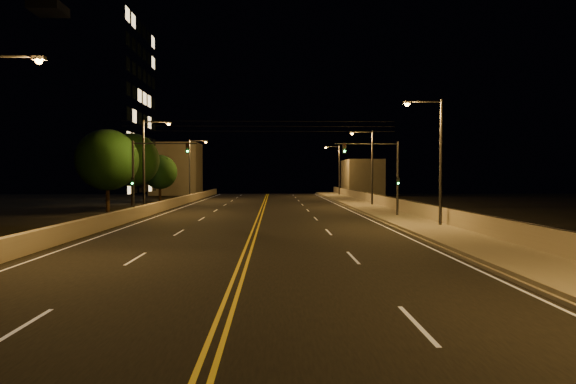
{
  "coord_description": "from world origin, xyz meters",
  "views": [
    {
      "loc": [
        1.21,
        -9.37,
        3.46
      ],
      "look_at": [
        2.0,
        18.0,
        2.5
      ],
      "focal_mm": 30.0,
      "sensor_mm": 36.0,
      "label": 1
    }
  ],
  "objects_px": {
    "streetlight_6": "(192,165)",
    "tree_1": "(132,160)",
    "traffic_signal_left": "(146,170)",
    "tree_0": "(107,160)",
    "streetlight_1": "(436,154)",
    "building_tower": "(50,108)",
    "streetlight_3": "(337,167)",
    "streetlight_5": "(147,160)",
    "tree_2": "(160,172)",
    "traffic_signal_right": "(385,170)",
    "streetlight_2": "(369,163)"
  },
  "relations": [
    {
      "from": "streetlight_1",
      "to": "building_tower",
      "type": "distance_m",
      "value": 52.73
    },
    {
      "from": "streetlight_2",
      "to": "tree_1",
      "type": "height_order",
      "value": "tree_1"
    },
    {
      "from": "streetlight_2",
      "to": "streetlight_3",
      "type": "relative_size",
      "value": 1.0
    },
    {
      "from": "streetlight_2",
      "to": "building_tower",
      "type": "bearing_deg",
      "value": 162.46
    },
    {
      "from": "streetlight_3",
      "to": "tree_1",
      "type": "relative_size",
      "value": 1.0
    },
    {
      "from": "traffic_signal_left",
      "to": "tree_0",
      "type": "xyz_separation_m",
      "value": [
        -5.59,
        7.58,
        1.01
      ]
    },
    {
      "from": "streetlight_1",
      "to": "building_tower",
      "type": "bearing_deg",
      "value": 139.47
    },
    {
      "from": "tree_1",
      "to": "streetlight_5",
      "type": "bearing_deg",
      "value": -68.73
    },
    {
      "from": "tree_2",
      "to": "building_tower",
      "type": "bearing_deg",
      "value": -179.62
    },
    {
      "from": "streetlight_1",
      "to": "traffic_signal_right",
      "type": "relative_size",
      "value": 1.35
    },
    {
      "from": "streetlight_3",
      "to": "building_tower",
      "type": "distance_m",
      "value": 42.62
    },
    {
      "from": "streetlight_2",
      "to": "building_tower",
      "type": "distance_m",
      "value": 42.27
    },
    {
      "from": "streetlight_3",
      "to": "traffic_signal_right",
      "type": "bearing_deg",
      "value": -92.14
    },
    {
      "from": "traffic_signal_right",
      "to": "tree_0",
      "type": "xyz_separation_m",
      "value": [
        -24.39,
        7.58,
        1.01
      ]
    },
    {
      "from": "streetlight_5",
      "to": "streetlight_6",
      "type": "relative_size",
      "value": 1.0
    },
    {
      "from": "streetlight_5",
      "to": "tree_1",
      "type": "bearing_deg",
      "value": 111.27
    },
    {
      "from": "streetlight_2",
      "to": "streetlight_6",
      "type": "distance_m",
      "value": 25.34
    },
    {
      "from": "tree_0",
      "to": "tree_2",
      "type": "relative_size",
      "value": 1.26
    },
    {
      "from": "building_tower",
      "to": "tree_0",
      "type": "bearing_deg",
      "value": -53.69
    },
    {
      "from": "streetlight_6",
      "to": "traffic_signal_left",
      "type": "xyz_separation_m",
      "value": [
        1.09,
        -27.38,
        -0.95
      ]
    },
    {
      "from": "streetlight_3",
      "to": "tree_0",
      "type": "height_order",
      "value": "streetlight_3"
    },
    {
      "from": "streetlight_6",
      "to": "traffic_signal_right",
      "type": "height_order",
      "value": "streetlight_6"
    },
    {
      "from": "traffic_signal_right",
      "to": "tree_1",
      "type": "height_order",
      "value": "tree_1"
    },
    {
      "from": "streetlight_1",
      "to": "streetlight_3",
      "type": "bearing_deg",
      "value": 90.0
    },
    {
      "from": "building_tower",
      "to": "traffic_signal_left",
      "type": "bearing_deg",
      "value": -53.66
    },
    {
      "from": "building_tower",
      "to": "traffic_signal_right",
      "type": "bearing_deg",
      "value": -34.6
    },
    {
      "from": "streetlight_6",
      "to": "streetlight_2",
      "type": "bearing_deg",
      "value": -32.4
    },
    {
      "from": "streetlight_3",
      "to": "streetlight_2",
      "type": "bearing_deg",
      "value": -90.0
    },
    {
      "from": "traffic_signal_right",
      "to": "tree_0",
      "type": "relative_size",
      "value": 0.79
    },
    {
      "from": "building_tower",
      "to": "tree_1",
      "type": "height_order",
      "value": "building_tower"
    },
    {
      "from": "tree_1",
      "to": "tree_2",
      "type": "bearing_deg",
      "value": 82.29
    },
    {
      "from": "streetlight_6",
      "to": "tree_1",
      "type": "bearing_deg",
      "value": -119.02
    },
    {
      "from": "tree_1",
      "to": "tree_2",
      "type": "height_order",
      "value": "tree_1"
    },
    {
      "from": "streetlight_5",
      "to": "streetlight_6",
      "type": "bearing_deg",
      "value": 90.0
    },
    {
      "from": "tree_1",
      "to": "tree_0",
      "type": "bearing_deg",
      "value": -86.05
    },
    {
      "from": "building_tower",
      "to": "tree_1",
      "type": "xyz_separation_m",
      "value": [
        13.06,
        -8.35,
        -7.08
      ]
    },
    {
      "from": "traffic_signal_left",
      "to": "tree_2",
      "type": "height_order",
      "value": "tree_2"
    },
    {
      "from": "streetlight_6",
      "to": "tree_0",
      "type": "distance_m",
      "value": 20.3
    },
    {
      "from": "streetlight_3",
      "to": "tree_0",
      "type": "distance_m",
      "value": 41.5
    },
    {
      "from": "traffic_signal_right",
      "to": "building_tower",
      "type": "xyz_separation_m",
      "value": [
        -38.17,
        26.33,
        8.42
      ]
    },
    {
      "from": "streetlight_2",
      "to": "streetlight_5",
      "type": "xyz_separation_m",
      "value": [
        -21.39,
        -9.21,
        0.0
      ]
    },
    {
      "from": "traffic_signal_left",
      "to": "tree_0",
      "type": "relative_size",
      "value": 0.79
    },
    {
      "from": "traffic_signal_left",
      "to": "tree_0",
      "type": "bearing_deg",
      "value": 126.41
    },
    {
      "from": "traffic_signal_left",
      "to": "tree_2",
      "type": "xyz_separation_m",
      "value": [
        -5.16,
        26.43,
        0.0
      ]
    },
    {
      "from": "streetlight_6",
      "to": "traffic_signal_left",
      "type": "height_order",
      "value": "streetlight_6"
    },
    {
      "from": "tree_1",
      "to": "streetlight_6",
      "type": "bearing_deg",
      "value": 60.98
    },
    {
      "from": "traffic_signal_right",
      "to": "building_tower",
      "type": "relative_size",
      "value": 0.24
    },
    {
      "from": "streetlight_3",
      "to": "tree_2",
      "type": "distance_m",
      "value": 28.88
    },
    {
      "from": "streetlight_3",
      "to": "building_tower",
      "type": "bearing_deg",
      "value": -160.97
    },
    {
      "from": "building_tower",
      "to": "streetlight_1",
      "type": "bearing_deg",
      "value": -40.53
    }
  ]
}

